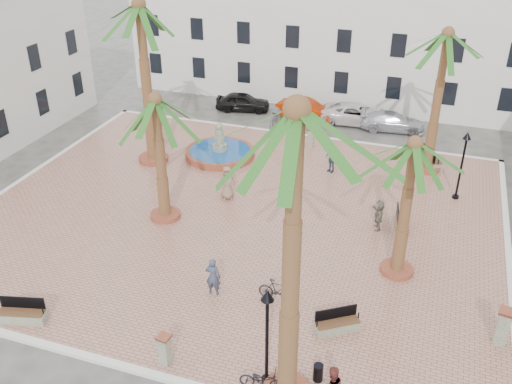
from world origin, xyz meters
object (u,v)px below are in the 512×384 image
at_px(palm_s, 296,146).
at_px(bollard_n, 311,137).
at_px(car_black, 243,102).
at_px(bench_e, 401,223).
at_px(car_red, 306,109).
at_px(litter_bin, 318,372).
at_px(palm_sw, 157,115).
at_px(bollard_se, 165,349).
at_px(bicycle_a, 262,380).
at_px(pedestrian_fountain_a, 227,183).
at_px(pedestrian_fountain_b, 332,159).
at_px(cyclist_a, 213,277).
at_px(car_silver, 393,122).
at_px(bench_ne, 431,160).
at_px(bollard_e, 503,326).
at_px(bicycle_b, 278,291).
at_px(pedestrian_east, 379,215).
at_px(car_white, 357,114).
at_px(fountain, 220,152).
at_px(palm_ne, 446,49).
at_px(bench_se, 337,325).
at_px(palm_e, 413,161).
at_px(pedestrian_north, 276,121).
at_px(lamppost_s, 267,321).
at_px(lamppost_e, 464,154).
at_px(bench_s, 22,315).
at_px(palm_nw, 141,23).

relative_size(palm_s, bollard_n, 8.45).
distance_m(bollard_n, car_black, 8.17).
height_order(bench_e, car_red, car_red).
xyz_separation_m(litter_bin, car_red, (-6.57, 23.65, 0.21)).
xyz_separation_m(palm_sw, bollard_se, (4.54, -8.93, -4.83)).
height_order(bicycle_a, pedestrian_fountain_a, pedestrian_fountain_a).
bearing_deg(pedestrian_fountain_b, car_red, 143.26).
xyz_separation_m(cyclist_a, car_silver, (4.74, 20.35, -0.38)).
distance_m(car_black, car_silver, 10.98).
bearing_deg(bench_ne, bicycle_a, 141.30).
xyz_separation_m(bollard_e, cyclist_a, (-11.09, -0.78, 0.07)).
height_order(bicycle_a, car_red, car_red).
height_order(bicycle_b, pedestrian_east, pedestrian_east).
distance_m(palm_s, car_black, 28.22).
bearing_deg(bollard_e, bicycle_b, -177.68).
relative_size(bollard_e, car_red, 0.36).
height_order(pedestrian_fountain_a, car_white, pedestrian_fountain_a).
relative_size(bollard_n, car_white, 0.25).
height_order(fountain, palm_ne, palm_ne).
bearing_deg(car_white, fountain, 137.23).
bearing_deg(bench_se, bench_e, 45.72).
bearing_deg(palm_e, fountain, 144.30).
relative_size(palm_s, car_red, 2.47).
bearing_deg(pedestrian_fountain_b, palm_ne, 50.64).
height_order(bicycle_a, bicycle_b, bicycle_b).
relative_size(bench_ne, pedestrian_north, 1.05).
distance_m(bollard_se, bicycle_a, 3.60).
distance_m(lamppost_s, bollard_se, 4.16).
bearing_deg(lamppost_e, pedestrian_north, 156.56).
bearing_deg(pedestrian_east, palm_ne, 151.45).
height_order(palm_sw, lamppost_e, palm_sw).
bearing_deg(palm_ne, cyclist_a, -116.98).
bearing_deg(pedestrian_east, palm_s, -21.66).
bearing_deg(bench_se, bollard_e, -21.48).
height_order(litter_bin, bicycle_a, bicycle_a).
bearing_deg(pedestrian_north, car_black, 68.13).
bearing_deg(car_red, bench_s, 176.98).
height_order(bollard_se, litter_bin, bollard_se).
relative_size(palm_s, bollard_se, 8.34).
xyz_separation_m(fountain, pedestrian_north, (2.25, 4.30, 0.66)).
distance_m(palm_sw, bollard_n, 12.78).
height_order(bollard_e, pedestrian_east, pedestrian_east).
distance_m(bench_e, bollard_e, 8.16).
relative_size(palm_nw, palm_e, 1.49).
distance_m(palm_sw, pedestrian_north, 12.89).
distance_m(palm_sw, cyclist_a, 8.13).
bearing_deg(bollard_se, car_silver, 78.78).
distance_m(bench_ne, bicycle_b, 15.79).
height_order(palm_ne, car_white, palm_ne).
xyz_separation_m(bicycle_b, pedestrian_east, (3.03, 6.77, 0.29)).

